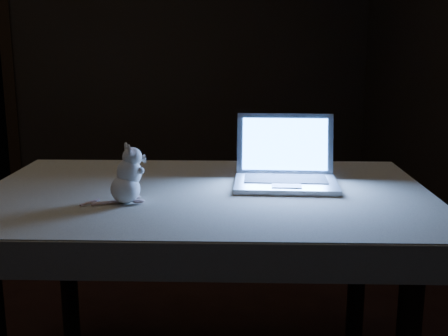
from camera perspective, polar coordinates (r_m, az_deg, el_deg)
name	(u,v)px	position (r m, az deg, el deg)	size (l,w,h in m)	color
back_wall	(92,29)	(4.41, -13.24, 13.60)	(4.50, 0.04, 2.60)	black
table	(206,296)	(1.93, -1.82, -12.87)	(1.33, 0.86, 0.71)	black
tablecloth	(192,211)	(1.76, -3.26, -4.36)	(1.43, 0.96, 0.10)	beige
laptop	(287,153)	(1.84, 6.37, 1.57)	(0.34, 0.29, 0.23)	#B6B7BB
plush_mouse	(125,174)	(1.66, -10.05, -0.60)	(0.13, 0.13, 0.18)	white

